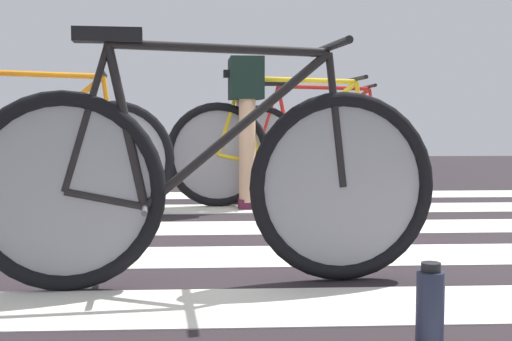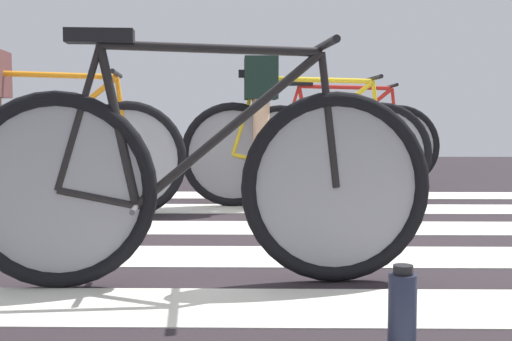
# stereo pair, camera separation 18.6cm
# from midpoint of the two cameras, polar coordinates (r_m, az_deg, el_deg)

# --- Properties ---
(ground) EXTENTS (18.00, 14.00, 0.02)m
(ground) POSITION_cam_midpoint_polar(r_m,az_deg,el_deg) (3.15, -6.97, -6.96)
(ground) COLOR black
(crosswalk_markings) EXTENTS (5.35, 4.22, 0.00)m
(crosswalk_markings) POSITION_cam_midpoint_polar(r_m,az_deg,el_deg) (3.34, -6.48, -6.06)
(crosswalk_markings) COLOR silver
(crosswalk_markings) RESTS_ON ground
(bicycle_1_of_4) EXTENTS (1.73, 0.52, 0.93)m
(bicycle_1_of_4) POSITION_cam_midpoint_polar(r_m,az_deg,el_deg) (2.44, -6.41, -0.97)
(bicycle_1_of_4) COLOR black
(bicycle_1_of_4) RESTS_ON ground
(bicycle_2_of_4) EXTENTS (1.73, 0.52, 0.93)m
(bicycle_2_of_4) POSITION_cam_midpoint_polar(r_m,az_deg,el_deg) (4.18, -20.35, 1.14)
(bicycle_2_of_4) COLOR black
(bicycle_2_of_4) RESTS_ON ground
(bicycle_3_of_4) EXTENTS (1.74, 0.52, 0.93)m
(bicycle_3_of_4) POSITION_cam_midpoint_polar(r_m,az_deg,el_deg) (4.58, 1.88, 1.73)
(bicycle_3_of_4) COLOR black
(bicycle_3_of_4) RESTS_ON ground
(cyclist_3_of_4) EXTENTS (0.33, 0.42, 1.01)m
(cyclist_3_of_4) POSITION_cam_midpoint_polar(r_m,az_deg,el_deg) (4.55, -2.01, 5.13)
(cyclist_3_of_4) COLOR tan
(cyclist_3_of_4) RESTS_ON ground
(bicycle_4_of_4) EXTENTS (1.74, 0.52, 0.93)m
(bicycle_4_of_4) POSITION_cam_midpoint_polar(r_m,az_deg,el_deg) (5.83, 4.37, 2.37)
(bicycle_4_of_4) COLOR black
(bicycle_4_of_4) RESTS_ON ground
(water_bottle) EXTENTS (0.07, 0.07, 0.25)m
(water_bottle) POSITION_cam_midpoint_polar(r_m,az_deg,el_deg) (1.81, 11.83, -11.76)
(water_bottle) COLOR #1D2033
(water_bottle) RESTS_ON ground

